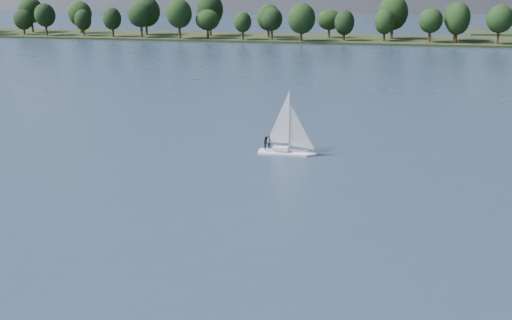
{
  "coord_description": "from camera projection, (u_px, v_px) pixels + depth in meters",
  "views": [
    {
      "loc": [
        13.67,
        -12.88,
        19.24
      ],
      "look_at": [
        1.9,
        41.09,
        2.5
      ],
      "focal_mm": 40.0,
      "sensor_mm": 36.0,
      "label": 1
    }
  ],
  "objects": [
    {
      "name": "sailboat",
      "position": [
        284.0,
        135.0,
        67.94
      ],
      "size": [
        6.43,
        2.04,
        8.37
      ],
      "rotation": [
        0.0,
        0.0,
        0.04
      ],
      "color": "white",
      "rests_on": "ground"
    },
    {
      "name": "treeline",
      "position": [
        351.0,
        19.0,
        212.3
      ],
      "size": [
        562.17,
        73.73,
        18.84
      ],
      "color": "black",
      "rests_on": "ground"
    },
    {
      "name": "ground",
      "position": [
        309.0,
        88.0,
        113.92
      ],
      "size": [
        700.0,
        700.0,
        0.0
      ],
      "primitive_type": "plane",
      "color": "#233342",
      "rests_on": "ground"
    },
    {
      "name": "far_shore",
      "position": [
        346.0,
        40.0,
        218.65
      ],
      "size": [
        660.0,
        40.0,
        1.5
      ],
      "primitive_type": "cube",
      "color": "black",
      "rests_on": "ground"
    }
  ]
}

